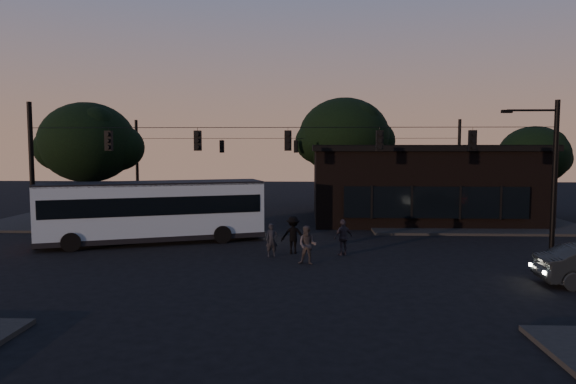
{
  "coord_description": "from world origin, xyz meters",
  "views": [
    {
      "loc": [
        1.01,
        -21.43,
        5.12
      ],
      "look_at": [
        0.0,
        4.0,
        3.0
      ],
      "focal_mm": 32.0,
      "sensor_mm": 36.0,
      "label": 1
    }
  ],
  "objects_px": {
    "pedestrian_a": "(272,240)",
    "pedestrian_d": "(293,235)",
    "pedestrian_b": "(307,245)",
    "bus": "(154,209)",
    "pedestrian_c": "(343,237)",
    "building": "(419,183)"
  },
  "relations": [
    {
      "from": "building",
      "to": "pedestrian_c",
      "type": "relative_size",
      "value": 8.76
    },
    {
      "from": "bus",
      "to": "pedestrian_b",
      "type": "distance_m",
      "value": 9.85
    },
    {
      "from": "pedestrian_b",
      "to": "bus",
      "type": "bearing_deg",
      "value": 161.64
    },
    {
      "from": "building",
      "to": "bus",
      "type": "xyz_separation_m",
      "value": [
        -16.45,
        -9.83,
        -0.83
      ]
    },
    {
      "from": "bus",
      "to": "pedestrian_d",
      "type": "xyz_separation_m",
      "value": [
        7.72,
        -2.62,
        -0.96
      ]
    },
    {
      "from": "building",
      "to": "bus",
      "type": "distance_m",
      "value": 19.18
    },
    {
      "from": "bus",
      "to": "pedestrian_c",
      "type": "bearing_deg",
      "value": -36.28
    },
    {
      "from": "building",
      "to": "pedestrian_d",
      "type": "bearing_deg",
      "value": -125.01
    },
    {
      "from": "building",
      "to": "pedestrian_d",
      "type": "height_order",
      "value": "building"
    },
    {
      "from": "pedestrian_a",
      "to": "pedestrian_c",
      "type": "relative_size",
      "value": 0.91
    },
    {
      "from": "building",
      "to": "pedestrian_c",
      "type": "height_order",
      "value": "building"
    },
    {
      "from": "pedestrian_b",
      "to": "pedestrian_d",
      "type": "height_order",
      "value": "pedestrian_d"
    },
    {
      "from": "building",
      "to": "pedestrian_c",
      "type": "bearing_deg",
      "value": -116.17
    },
    {
      "from": "pedestrian_a",
      "to": "pedestrian_d",
      "type": "xyz_separation_m",
      "value": [
        1.0,
        0.78,
        0.13
      ]
    },
    {
      "from": "building",
      "to": "pedestrian_a",
      "type": "height_order",
      "value": "building"
    },
    {
      "from": "pedestrian_a",
      "to": "pedestrian_b",
      "type": "height_order",
      "value": "pedestrian_b"
    },
    {
      "from": "bus",
      "to": "pedestrian_d",
      "type": "bearing_deg",
      "value": -38.73
    },
    {
      "from": "pedestrian_a",
      "to": "pedestrian_b",
      "type": "xyz_separation_m",
      "value": [
        1.7,
        -1.59,
        0.07
      ]
    },
    {
      "from": "bus",
      "to": "pedestrian_c",
      "type": "xyz_separation_m",
      "value": [
        10.16,
        -2.97,
        -1.0
      ]
    },
    {
      "from": "bus",
      "to": "pedestrian_c",
      "type": "distance_m",
      "value": 10.63
    },
    {
      "from": "bus",
      "to": "pedestrian_d",
      "type": "distance_m",
      "value": 8.21
    },
    {
      "from": "pedestrian_c",
      "to": "pedestrian_d",
      "type": "height_order",
      "value": "pedestrian_d"
    }
  ]
}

